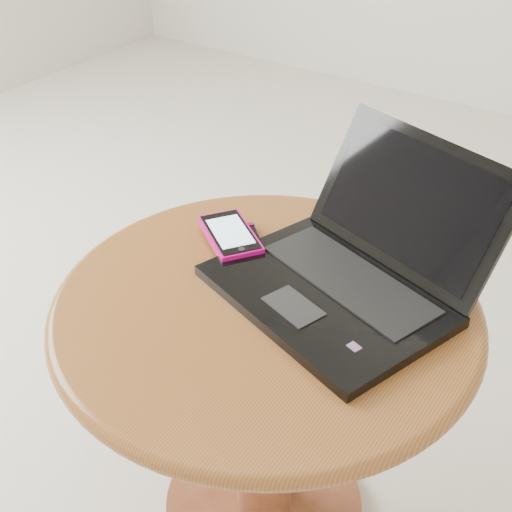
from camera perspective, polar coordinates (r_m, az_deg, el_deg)
The scene contains 4 objects.
table at distance 1.02m, azimuth 0.78°, elevation -8.18°, with size 0.61×0.61×0.48m.
laptop at distance 0.96m, azimuth 7.93°, elevation -0.97°, with size 0.40×0.40×0.19m.
phone_black at distance 1.05m, azimuth -1.21°, elevation 0.68°, with size 0.13×0.13×0.01m.
phone_pink at distance 1.05m, azimuth -2.18°, elevation 1.75°, with size 0.14×0.13×0.02m.
Camera 1 is at (0.44, -0.65, 1.08)m, focal length 47.66 mm.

